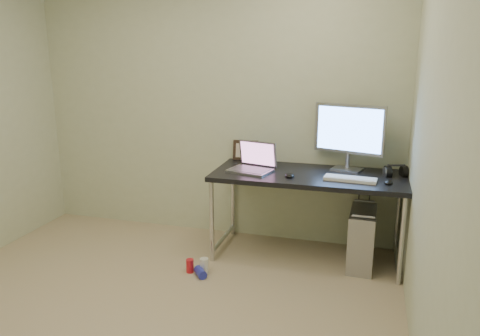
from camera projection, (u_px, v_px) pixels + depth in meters
name	position (u px, v px, depth m)	size (l,w,h in m)	color
floor	(130.00, 328.00, 3.05)	(3.50, 3.50, 0.00)	tan
wall_back	(214.00, 105.00, 4.37)	(3.50, 0.02, 2.50)	beige
wall_right	(438.00, 159.00, 2.27)	(0.02, 3.50, 2.50)	beige
desk	(308.00, 183.00, 3.94)	(1.60, 0.70, 0.75)	black
tower_computer	(362.00, 238.00, 3.87)	(0.22, 0.47, 0.52)	#A9A9AD
cable_a	(358.00, 206.00, 4.17)	(0.01, 0.01, 0.70)	black
cable_b	(369.00, 210.00, 4.14)	(0.01, 0.01, 0.72)	black
can_red	(190.00, 266.00, 3.79)	(0.06, 0.06, 0.11)	red
can_white	(204.00, 266.00, 3.78)	(0.07, 0.07, 0.13)	silver
can_blue	(200.00, 272.00, 3.73)	(0.07, 0.07, 0.13)	#2A31BC
laptop	(253.00, 164.00, 4.00)	(0.41, 0.36, 0.24)	#A3A3AA
monitor	(349.00, 132.00, 3.94)	(0.59, 0.23, 0.57)	#A3A3AA
keyboard	(350.00, 179.00, 3.71)	(0.41, 0.13, 0.02)	white
mouse_right	(389.00, 182.00, 3.62)	(0.06, 0.10, 0.04)	black
mouse_left	(290.00, 174.00, 3.81)	(0.07, 0.12, 0.04)	black
headphones	(396.00, 172.00, 3.83)	(0.21, 0.12, 0.12)	black
picture_frame	(246.00, 150.00, 4.36)	(0.23, 0.03, 0.19)	black
webcam	(264.00, 155.00, 4.25)	(0.04, 0.04, 0.11)	silver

